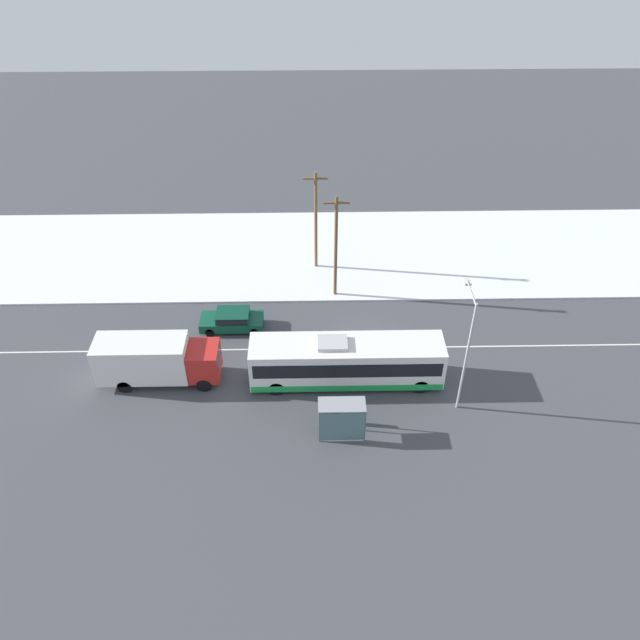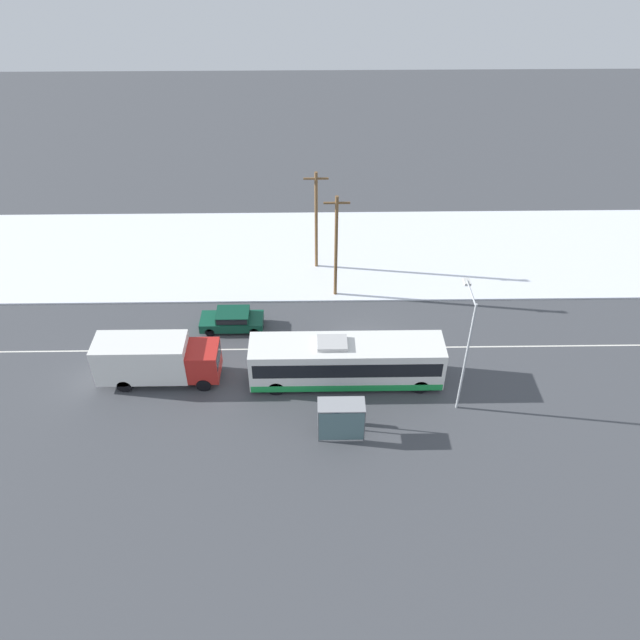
% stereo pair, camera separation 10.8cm
% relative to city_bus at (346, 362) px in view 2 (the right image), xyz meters
% --- Properties ---
extents(ground_plane, '(120.00, 120.00, 0.00)m').
position_rel_city_bus_xyz_m(ground_plane, '(1.54, 3.03, -1.57)').
color(ground_plane, '#424449').
extents(snow_lot, '(80.00, 13.20, 0.12)m').
position_rel_city_bus_xyz_m(snow_lot, '(1.54, 14.82, -1.51)').
color(snow_lot, silver).
rests_on(snow_lot, ground_plane).
extents(lane_marking_center, '(60.00, 0.12, 0.00)m').
position_rel_city_bus_xyz_m(lane_marking_center, '(1.54, 3.03, -1.56)').
color(lane_marking_center, silver).
rests_on(lane_marking_center, ground_plane).
extents(city_bus, '(11.81, 2.57, 3.21)m').
position_rel_city_bus_xyz_m(city_bus, '(0.00, 0.00, 0.00)').
color(city_bus, white).
rests_on(city_bus, ground_plane).
extents(box_truck, '(7.49, 2.30, 3.10)m').
position_rel_city_bus_xyz_m(box_truck, '(-11.73, 0.27, 0.15)').
color(box_truck, silver).
rests_on(box_truck, ground_plane).
extents(sedan_car, '(4.30, 1.80, 1.41)m').
position_rel_city_bus_xyz_m(sedan_car, '(-7.55, 5.30, -0.79)').
color(sedan_car, '#0F4733').
rests_on(sedan_car, ground_plane).
extents(pedestrian_at_stop, '(0.64, 0.29, 1.79)m').
position_rel_city_bus_xyz_m(pedestrian_at_stop, '(-0.78, -3.49, -0.47)').
color(pedestrian_at_stop, '#23232D').
rests_on(pedestrian_at_stop, ground_plane).
extents(bus_shelter, '(2.63, 1.20, 2.40)m').
position_rel_city_bus_xyz_m(bus_shelter, '(-0.50, -4.64, 0.10)').
color(bus_shelter, gray).
rests_on(bus_shelter, ground_plane).
extents(streetlamp, '(0.36, 2.70, 7.77)m').
position_rel_city_bus_xyz_m(streetlamp, '(6.53, -1.95, 3.32)').
color(streetlamp, '#9EA3A8').
rests_on(streetlamp, ground_plane).
extents(utility_pole_roadside, '(1.80, 0.24, 8.11)m').
position_rel_city_bus_xyz_m(utility_pole_roadside, '(-0.34, 9.06, 2.68)').
color(utility_pole_roadside, brown).
rests_on(utility_pole_roadside, ground_plane).
extents(utility_pole_snowlot, '(1.80, 0.24, 8.07)m').
position_rel_city_bus_xyz_m(utility_pole_snowlot, '(-1.69, 12.81, 2.65)').
color(utility_pole_snowlot, brown).
rests_on(utility_pole_snowlot, ground_plane).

